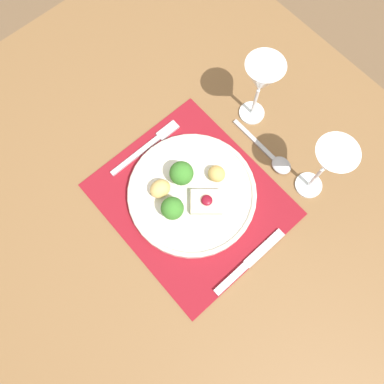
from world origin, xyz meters
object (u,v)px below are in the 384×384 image
wine_glass_near (329,162)px  dinner_plate (191,193)px  knife (245,266)px  wine_glass_far (261,80)px  spoon (274,159)px  fork (150,144)px

wine_glass_near → dinner_plate: bearing=-126.6°
knife → wine_glass_far: wine_glass_far is taller
dinner_plate → knife: bearing=-5.6°
dinner_plate → wine_glass_far: bearing=103.1°
knife → spoon: spoon is taller
fork → wine_glass_far: 0.30m
dinner_plate → spoon: (0.07, 0.21, -0.01)m
knife → fork: bearing=175.1°
wine_glass_near → knife: bearing=-81.5°
dinner_plate → wine_glass_near: (0.16, 0.22, 0.12)m
dinner_plate → fork: dinner_plate is taller
knife → spoon: bearing=120.4°
dinner_plate → spoon: size_ratio=1.60×
wine_glass_near → wine_glass_far: size_ratio=1.00×
spoon → dinner_plate: bearing=-106.1°
wine_glass_near → fork: bearing=-146.9°
knife → spoon: (-0.14, 0.23, -0.00)m
spoon → wine_glass_near: (0.10, 0.01, 0.14)m
spoon → wine_glass_near: 0.17m
fork → spoon: (0.23, 0.20, -0.00)m
knife → wine_glass_near: size_ratio=1.05×
knife → wine_glass_far: size_ratio=1.04×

